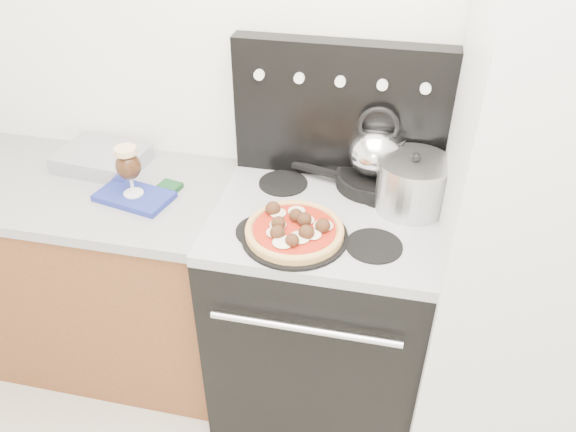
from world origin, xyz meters
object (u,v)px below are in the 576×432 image
(pizza, at_px, (295,229))
(pizza_pan, at_px, (294,236))
(base_cabinet, at_px, (68,271))
(fridge, at_px, (545,237))
(tea_kettle, at_px, (376,147))
(oven_mitt, at_px, (134,196))
(beer_glass, at_px, (129,171))
(stove_body, at_px, (320,313))
(skillet, at_px, (373,180))
(stock_pot, at_px, (412,185))

(pizza, bearing_deg, pizza_pan, 0.00)
(base_cabinet, bearing_deg, fridge, -1.59)
(fridge, bearing_deg, tea_kettle, 157.19)
(oven_mitt, distance_m, beer_glass, 0.11)
(stove_body, height_order, skillet, skillet)
(oven_mitt, xyz_separation_m, pizza, (0.61, -0.12, 0.04))
(beer_glass, bearing_deg, tea_kettle, 16.36)
(base_cabinet, distance_m, fridge, 1.88)
(pizza, height_order, skillet, pizza)
(skillet, distance_m, tea_kettle, 0.13)
(pizza_pan, bearing_deg, fridge, 9.52)
(pizza, xyz_separation_m, skillet, (0.22, 0.36, -0.01))
(stove_body, relative_size, pizza, 2.79)
(fridge, xyz_separation_m, beer_glass, (-1.39, -0.01, 0.07))
(base_cabinet, height_order, stock_pot, stock_pot)
(stove_body, xyz_separation_m, skillet, (0.14, 0.21, 0.50))
(stock_pot, bearing_deg, oven_mitt, -172.30)
(stock_pot, bearing_deg, beer_glass, -172.30)
(beer_glass, distance_m, pizza, 0.63)
(tea_kettle, relative_size, stock_pot, 0.91)
(oven_mitt, relative_size, skillet, 0.99)
(stove_body, xyz_separation_m, pizza, (-0.07, -0.15, 0.51))
(oven_mitt, height_order, pizza_pan, pizza_pan)
(stove_body, xyz_separation_m, fridge, (0.70, -0.03, 0.51))
(beer_glass, height_order, pizza_pan, beer_glass)
(tea_kettle, bearing_deg, beer_glass, -165.55)
(stove_body, relative_size, tea_kettle, 4.03)
(base_cabinet, distance_m, pizza, 1.17)
(skillet, relative_size, tea_kettle, 1.23)
(stock_pot, bearing_deg, tea_kettle, 140.42)
(stock_pot, bearing_deg, skillet, 140.42)
(tea_kettle, bearing_deg, base_cabinet, -173.47)
(beer_glass, xyz_separation_m, stock_pot, (0.97, 0.13, -0.01))
(pizza_pan, xyz_separation_m, stock_pot, (0.35, 0.25, 0.08))
(base_cabinet, bearing_deg, tea_kettle, 8.44)
(pizza_pan, relative_size, stock_pot, 1.44)
(base_cabinet, distance_m, pizza_pan, 1.16)
(fridge, relative_size, tea_kettle, 8.69)
(base_cabinet, xyz_separation_m, tea_kettle, (1.25, 0.18, 0.65))
(base_cabinet, relative_size, beer_glass, 7.62)
(fridge, distance_m, oven_mitt, 1.39)
(fridge, relative_size, oven_mitt, 7.14)
(base_cabinet, xyz_separation_m, beer_glass, (0.42, -0.06, 0.59))
(stove_body, bearing_deg, skillet, 55.99)
(oven_mitt, bearing_deg, pizza, -11.22)
(pizza_pan, bearing_deg, tea_kettle, 59.33)
(base_cabinet, distance_m, tea_kettle, 1.42)
(stove_body, height_order, pizza, pizza)
(oven_mitt, relative_size, pizza_pan, 0.77)
(beer_glass, bearing_deg, base_cabinet, 172.04)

